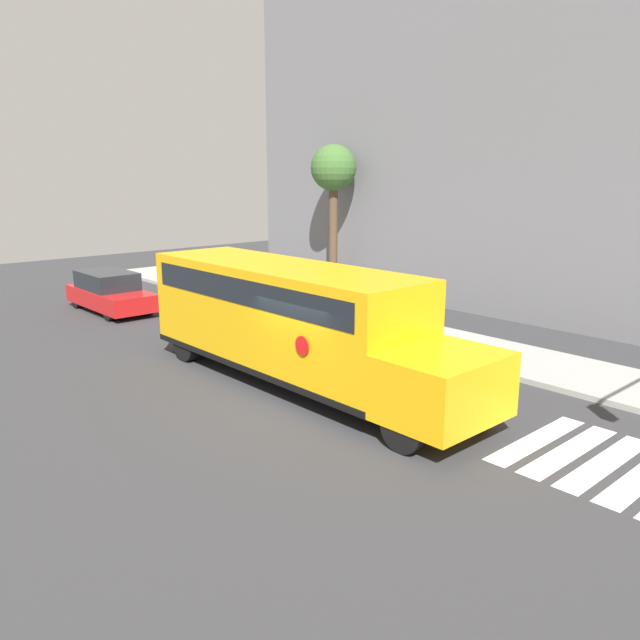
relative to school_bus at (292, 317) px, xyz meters
name	(u,v)px	position (x,y,z in m)	size (l,w,h in m)	color
ground_plane	(312,403)	(1.49, -0.63, -1.75)	(60.00, 60.00, 0.00)	#333335
sidewalk_strip	(471,349)	(1.49, 5.87, -1.67)	(44.00, 3.00, 0.15)	#9E9E99
building_backdrop	(591,129)	(1.49, 12.37, 5.09)	(32.00, 4.00, 13.68)	slate
school_bus	(292,317)	(0.00, 0.00, 0.00)	(10.50, 2.57, 3.05)	#EAA80F
parked_car	(110,292)	(-11.49, 0.17, -0.99)	(4.62, 1.82, 1.55)	red
tree_near_sidewalk	(333,174)	(-8.24, 9.21, 3.55)	(1.99, 1.99, 6.56)	brown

